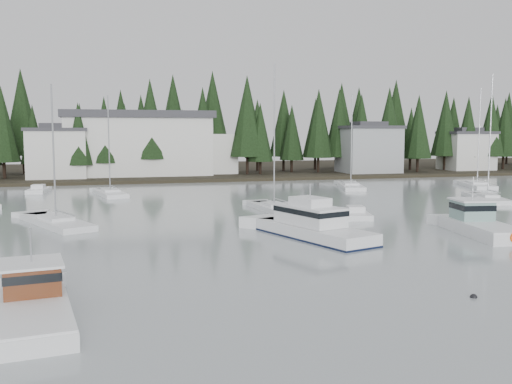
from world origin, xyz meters
TOP-DOWN VIEW (x-y plane):
  - ground at (0.00, 0.00)m, footprint 260.00×260.00m
  - far_shore_land at (0.00, 97.00)m, footprint 240.00×54.00m
  - conifer_treeline at (0.00, 86.00)m, footprint 200.00×22.00m
  - house_west at (-18.00, 79.00)m, footprint 9.54×7.42m
  - house_east_a at (36.00, 78.00)m, footprint 10.60×8.48m
  - house_east_b at (58.00, 80.00)m, footprint 9.54×7.42m
  - harbor_inn at (-2.96, 82.34)m, footprint 29.50×11.50m
  - lobster_boat_brown at (-13.92, 7.27)m, footprint 5.00×8.68m
  - cabin_cruiser_center at (3.95, 21.64)m, footprint 6.45×11.16m
  - lobster_boat_teal at (16.82, 19.74)m, footprint 4.38×9.16m
  - sailboat_1 at (22.67, 56.21)m, footprint 5.47×10.31m
  - sailboat_4 at (-10.16, 55.15)m, footprint 4.35×9.21m
  - sailboat_6 at (31.47, 38.22)m, footprint 5.03×9.44m
  - sailboat_7 at (5.44, 36.47)m, footprint 3.41×9.00m
  - sailboat_8 at (40.69, 52.74)m, footprint 5.41×9.15m
  - sailboat_9 at (-14.85, 32.71)m, footprint 6.93×10.88m
  - runabout_1 at (11.41, 30.34)m, footprint 3.44×5.78m
  - runabout_3 at (-19.15, 61.11)m, footprint 2.79×5.30m
  - mooring_buoy_dark at (5.79, 5.18)m, footprint 0.35×0.35m

SIDE VIEW (x-z plane):
  - ground at x=0.00m, z-range 0.00..0.00m
  - far_shore_land at x=0.00m, z-range -0.50..0.50m
  - conifer_treeline at x=0.00m, z-range -10.00..10.00m
  - mooring_buoy_dark at x=5.79m, z-range -0.18..0.18m
  - sailboat_9 at x=-14.85m, z-range -6.07..6.18m
  - sailboat_1 at x=22.67m, z-range -6.76..6.90m
  - sailboat_4 at x=-10.16m, z-range -6.34..6.48m
  - sailboat_8 at x=40.69m, z-range -7.19..7.36m
  - sailboat_7 at x=5.44m, z-range -7.39..7.58m
  - sailboat_6 at x=31.47m, z-range -7.33..7.52m
  - runabout_3 at x=-19.15m, z-range -0.58..0.84m
  - runabout_1 at x=11.41m, z-range -0.58..0.84m
  - lobster_boat_brown at x=-13.92m, z-range -1.60..2.54m
  - lobster_boat_teal at x=16.82m, z-range -1.86..3.03m
  - cabin_cruiser_center at x=3.95m, z-range -1.60..2.98m
  - house_east_b at x=58.00m, z-range 0.28..8.53m
  - house_west at x=-18.00m, z-range 0.28..9.03m
  - house_east_a at x=36.00m, z-range 0.28..9.53m
  - harbor_inn at x=-2.96m, z-range 0.33..11.23m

